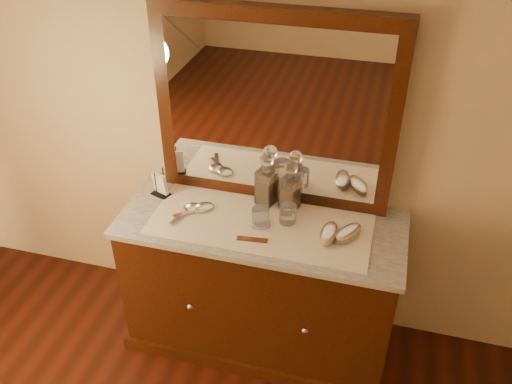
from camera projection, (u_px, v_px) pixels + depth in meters
dresser_cabinet at (261, 285)px, 2.96m from camera, size 1.40×0.55×0.82m
dresser_plinth at (260, 331)px, 3.17m from camera, size 1.46×0.59×0.08m
knob_left at (190, 307)px, 2.77m from camera, size 0.04×0.04×0.04m
knob_right at (305, 331)px, 2.64m from camera, size 0.04×0.04×0.04m
marble_top at (261, 224)px, 2.72m from camera, size 1.44×0.59×0.03m
mirror_frame at (275, 111)px, 2.62m from camera, size 1.20×0.08×1.00m
mirror_glass at (273, 114)px, 2.59m from camera, size 1.06×0.01×0.86m
lace_runner at (260, 224)px, 2.69m from camera, size 1.10×0.45×0.00m
pin_dish at (263, 224)px, 2.68m from camera, size 0.10×0.10×0.01m
comb at (252, 239)px, 2.58m from camera, size 0.15×0.04×0.01m
napkin_rack at (160, 185)px, 2.87m from camera, size 0.12×0.09×0.15m
decanter_left at (267, 184)px, 2.78m from camera, size 0.12×0.12×0.30m
decanter_right at (290, 191)px, 2.74m from camera, size 0.11×0.11×0.28m
brush_near at (329, 234)px, 2.58m from camera, size 0.09×0.18×0.05m
brush_far at (348, 233)px, 2.59m from camera, size 0.15×0.19×0.05m
hand_mirror_outer at (189, 210)px, 2.77m from camera, size 0.12×0.22×0.02m
hand_mirror_inner at (200, 208)px, 2.78m from camera, size 0.20×0.20×0.02m
tumblers at (274, 215)px, 2.67m from camera, size 0.21×0.15×0.10m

